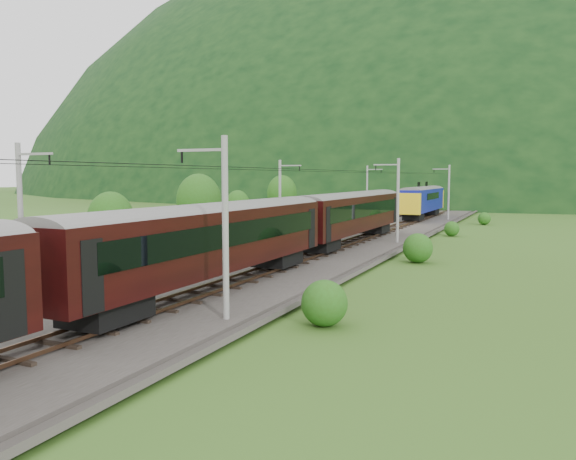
% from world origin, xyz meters
% --- Properties ---
extents(ground, '(600.00, 600.00, 0.00)m').
position_xyz_m(ground, '(0.00, 0.00, 0.00)').
color(ground, '#355219').
rests_on(ground, ground).
extents(railbed, '(14.00, 220.00, 0.30)m').
position_xyz_m(railbed, '(0.00, 10.00, 0.15)').
color(railbed, '#38332D').
rests_on(railbed, ground).
extents(track_left, '(2.40, 220.00, 0.27)m').
position_xyz_m(track_left, '(-2.40, 10.00, 0.37)').
color(track_left, brown).
rests_on(track_left, railbed).
extents(track_right, '(2.40, 220.00, 0.27)m').
position_xyz_m(track_right, '(2.40, 10.00, 0.37)').
color(track_right, brown).
rests_on(track_right, railbed).
extents(catenary_left, '(2.54, 192.28, 8.00)m').
position_xyz_m(catenary_left, '(-6.12, 32.00, 4.50)').
color(catenary_left, gray).
rests_on(catenary_left, railbed).
extents(catenary_right, '(2.54, 192.28, 8.00)m').
position_xyz_m(catenary_right, '(6.12, 32.00, 4.50)').
color(catenary_right, gray).
rests_on(catenary_right, railbed).
extents(overhead_wires, '(4.83, 198.00, 0.03)m').
position_xyz_m(overhead_wires, '(0.00, 10.00, 7.10)').
color(overhead_wires, black).
rests_on(overhead_wires, ground).
extents(mountain_main, '(504.00, 360.00, 244.00)m').
position_xyz_m(mountain_main, '(0.00, 260.00, 0.00)').
color(mountain_main, black).
rests_on(mountain_main, ground).
extents(mountain_ridge, '(336.00, 280.00, 132.00)m').
position_xyz_m(mountain_ridge, '(-120.00, 300.00, 0.00)').
color(mountain_ridge, black).
rests_on(mountain_ridge, ground).
extents(train, '(3.20, 154.55, 5.58)m').
position_xyz_m(train, '(2.40, -7.60, 3.76)').
color(train, black).
rests_on(train, ground).
extents(hazard_post_near, '(0.14, 0.14, 1.33)m').
position_xyz_m(hazard_post_near, '(-0.50, 44.29, 0.97)').
color(hazard_post_near, red).
rests_on(hazard_post_near, railbed).
extents(hazard_post_far, '(0.18, 0.18, 1.72)m').
position_xyz_m(hazard_post_far, '(0.71, 39.75, 1.16)').
color(hazard_post_far, red).
rests_on(hazard_post_far, railbed).
extents(signal, '(0.26, 0.26, 2.31)m').
position_xyz_m(signal, '(-4.07, 54.65, 1.65)').
color(signal, black).
rests_on(signal, railbed).
extents(vegetation_left, '(14.15, 145.51, 7.05)m').
position_xyz_m(vegetation_left, '(-15.15, 12.14, 2.86)').
color(vegetation_left, '#285115').
rests_on(vegetation_left, ground).
extents(vegetation_right, '(5.37, 104.97, 2.80)m').
position_xyz_m(vegetation_right, '(11.31, -9.83, 1.12)').
color(vegetation_right, '#285115').
rests_on(vegetation_right, ground).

